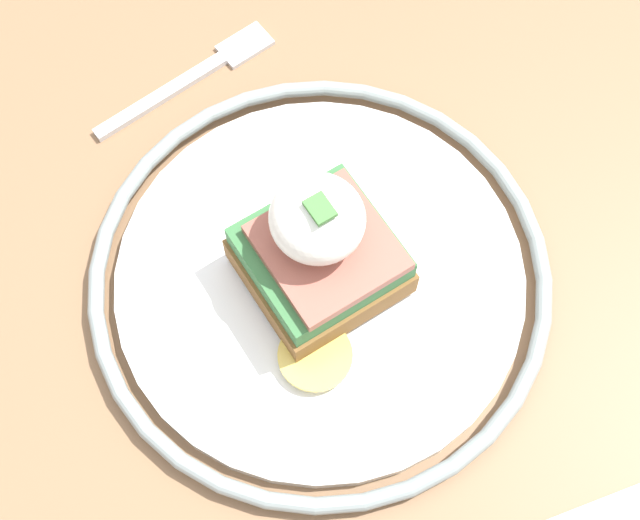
# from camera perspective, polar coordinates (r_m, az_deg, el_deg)

# --- Properties ---
(ground_plane) EXTENTS (6.00, 6.00, 0.00)m
(ground_plane) POSITION_cam_1_polar(r_m,az_deg,el_deg) (1.30, 0.00, -12.60)
(ground_plane) COLOR gray
(dining_table) EXTENTS (0.97, 0.90, 0.76)m
(dining_table) POSITION_cam_1_polar(r_m,az_deg,el_deg) (0.67, 0.01, -2.21)
(dining_table) COLOR #846042
(dining_table) RESTS_ON ground_plane
(plate) EXTENTS (0.28, 0.28, 0.02)m
(plate) POSITION_cam_1_polar(r_m,az_deg,el_deg) (0.55, 0.00, -1.13)
(plate) COLOR white
(plate) RESTS_ON dining_table
(sandwich) EXTENTS (0.11, 0.09, 0.09)m
(sandwich) POSITION_cam_1_polar(r_m,az_deg,el_deg) (0.51, -0.01, 0.65)
(sandwich) COLOR brown
(sandwich) RESTS_ON plate
(fork) EXTENTS (0.03, 0.14, 0.00)m
(fork) POSITION_cam_1_polar(r_m,az_deg,el_deg) (0.63, -8.09, 11.56)
(fork) COLOR silver
(fork) RESTS_ON dining_table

